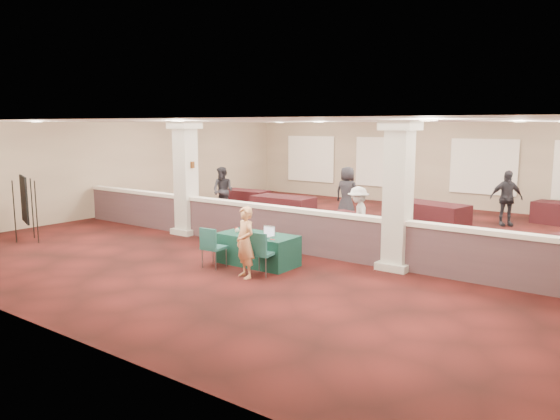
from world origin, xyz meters
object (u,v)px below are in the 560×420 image
Objects in this scene: far_table_front_center at (351,228)px; attendee_b at (358,216)px; far_table_back_center at (433,217)px; easel_board at (24,200)px; far_table_front_left at (283,209)px; conf_chair_side at (212,244)px; attendee_a at (223,191)px; near_table at (258,249)px; conf_chair_main at (260,250)px; far_table_back_left at (246,199)px; attendee_c at (506,198)px; attendee_d at (347,193)px; woman at (245,242)px.

attendee_b reaches higher than far_table_front_center.
attendee_b reaches higher than far_table_back_center.
far_table_front_left is (3.67, 6.65, -0.72)m from easel_board.
conf_chair_side is 0.45× the size of far_table_back_center.
near_table is at bearing -50.37° from attendee_a.
near_table is 1.93× the size of conf_chair_main.
far_table_back_left is 7.07m from attendee_b.
far_table_front_left is at bearing 113.60° from conf_chair_main.
far_table_back_left is (-2.75, 1.38, -0.06)m from far_table_front_left.
far_table_front_left is at bearing -5.80° from attendee_a.
conf_chair_main is at bearing -98.61° from far_table_back_center.
attendee_b is at bearing -106.08° from far_table_back_center.
near_table is 8.90m from attendee_c.
attendee_a is 4.32m from attendee_d.
attendee_d reaches higher than woman.
attendee_c is (2.39, 5.10, 0.10)m from attendee_b.
conf_chair_side is at bearing 179.46° from conf_chair_main.
attendee_b is (0.33, 4.16, 0.02)m from woman.
attendee_d is (-4.62, -1.79, 0.01)m from attendee_c.
conf_chair_main is at bearing 82.52° from woman.
near_table is 1.21× the size of woman.
attendee_d is at bearing 175.41° from attendee_b.
attendee_d is (-2.23, 3.31, 0.10)m from attendee_b.
easel_board is 0.89× the size of far_table_front_left.
easel_board reaches higher than attendee_a.
easel_board is 1.02× the size of attendee_d.
attendee_a is at bearing -176.59° from far_table_front_left.
easel_board is at bearing -151.73° from woman.
conf_chair_side is (-0.60, -0.86, 0.19)m from near_table.
attendee_c is (8.53, 3.62, 0.03)m from attendee_a.
woman is at bearing 103.78° from attendee_d.
attendee_b is 0.89× the size of attendee_c.
far_table_front_center is 6.59m from far_table_back_left.
attendee_b is at bearing -25.24° from far_table_back_left.
far_table_front_center is at bearing 81.88° from near_table.
attendee_b is (-0.87, -3.01, 0.36)m from far_table_back_center.
attendee_b is at bearing -22.75° from attendee_a.
far_table_back_center reaches higher than far_table_front_center.
near_table is 1.01× the size of easel_board.
far_table_back_left is 0.97× the size of attendee_d.
attendee_b is (3.63, -1.63, 0.36)m from far_table_front_left.
far_table_back_center is 3.14m from attendee_d.
attendee_d is (-1.43, 6.50, 0.52)m from near_table.
attendee_c reaches higher than far_table_back_center.
near_table is at bearing 101.97° from attendee_d.
far_table_back_center is 1.21× the size of attendee_a.
woman is 0.97× the size of attendee_b.
attendee_b reaches higher than conf_chair_side.
easel_board reaches higher than attendee_c.
far_table_back_center is at bearing -161.77° from attendee_c.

